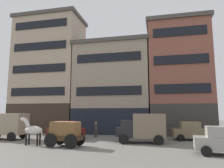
{
  "coord_description": "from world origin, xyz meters",
  "views": [
    {
      "loc": [
        6.96,
        -16.78,
        2.77
      ],
      "look_at": [
        2.78,
        2.07,
        5.45
      ],
      "focal_mm": 32.49,
      "sensor_mm": 36.0,
      "label": 1
    }
  ],
  "objects_px": {
    "delivery_truck_far": "(142,127)",
    "sedan_parked_curb": "(66,130)",
    "cargo_wagon": "(65,132)",
    "pedestrian_officer": "(96,128)",
    "sedan_dark": "(191,131)",
    "sedan_light": "(224,141)",
    "draft_horse": "(33,130)",
    "delivery_truck_near": "(6,125)"
  },
  "relations": [
    {
      "from": "draft_horse",
      "to": "delivery_truck_near",
      "type": "relative_size",
      "value": 0.53
    },
    {
      "from": "sedan_dark",
      "to": "pedestrian_officer",
      "type": "distance_m",
      "value": 9.9
    },
    {
      "from": "delivery_truck_far",
      "to": "sedan_dark",
      "type": "relative_size",
      "value": 1.17
    },
    {
      "from": "delivery_truck_far",
      "to": "sedan_parked_curb",
      "type": "relative_size",
      "value": 1.17
    },
    {
      "from": "delivery_truck_far",
      "to": "sedan_dark",
      "type": "bearing_deg",
      "value": 32.22
    },
    {
      "from": "sedan_light",
      "to": "sedan_parked_curb",
      "type": "relative_size",
      "value": 1.0
    },
    {
      "from": "sedan_parked_curb",
      "to": "pedestrian_officer",
      "type": "height_order",
      "value": "sedan_parked_curb"
    },
    {
      "from": "delivery_truck_near",
      "to": "cargo_wagon",
      "type": "bearing_deg",
      "value": -19.15
    },
    {
      "from": "sedan_dark",
      "to": "sedan_light",
      "type": "relative_size",
      "value": 0.99
    },
    {
      "from": "cargo_wagon",
      "to": "pedestrian_officer",
      "type": "xyz_separation_m",
      "value": [
        0.78,
        6.12,
        -0.17
      ]
    },
    {
      "from": "sedan_parked_curb",
      "to": "pedestrian_officer",
      "type": "bearing_deg",
      "value": 37.44
    },
    {
      "from": "delivery_truck_far",
      "to": "sedan_dark",
      "type": "xyz_separation_m",
      "value": [
        4.6,
        2.9,
        -0.51
      ]
    },
    {
      "from": "sedan_light",
      "to": "sedan_parked_curb",
      "type": "distance_m",
      "value": 14.32
    },
    {
      "from": "sedan_light",
      "to": "delivery_truck_far",
      "type": "bearing_deg",
      "value": 143.4
    },
    {
      "from": "pedestrian_officer",
      "to": "sedan_parked_curb",
      "type": "bearing_deg",
      "value": -142.56
    },
    {
      "from": "cargo_wagon",
      "to": "draft_horse",
      "type": "distance_m",
      "value": 2.95
    },
    {
      "from": "pedestrian_officer",
      "to": "draft_horse",
      "type": "bearing_deg",
      "value": -121.36
    },
    {
      "from": "delivery_truck_far",
      "to": "sedan_dark",
      "type": "height_order",
      "value": "delivery_truck_far"
    },
    {
      "from": "draft_horse",
      "to": "pedestrian_officer",
      "type": "distance_m",
      "value": 7.17
    },
    {
      "from": "sedan_dark",
      "to": "sedan_parked_curb",
      "type": "relative_size",
      "value": 0.99
    },
    {
      "from": "cargo_wagon",
      "to": "delivery_truck_far",
      "type": "xyz_separation_m",
      "value": [
        6.07,
        3.27,
        0.28
      ]
    },
    {
      "from": "cargo_wagon",
      "to": "delivery_truck_far",
      "type": "distance_m",
      "value": 6.9
    },
    {
      "from": "cargo_wagon",
      "to": "pedestrian_officer",
      "type": "distance_m",
      "value": 6.18
    },
    {
      "from": "sedan_dark",
      "to": "pedestrian_officer",
      "type": "relative_size",
      "value": 2.12
    },
    {
      "from": "delivery_truck_near",
      "to": "draft_horse",
      "type": "bearing_deg",
      "value": -29.16
    },
    {
      "from": "sedan_light",
      "to": "delivery_truck_near",
      "type": "bearing_deg",
      "value": 169.64
    },
    {
      "from": "draft_horse",
      "to": "pedestrian_officer",
      "type": "height_order",
      "value": "draft_horse"
    },
    {
      "from": "sedan_parked_curb",
      "to": "cargo_wagon",
      "type": "bearing_deg",
      "value": -65.93
    },
    {
      "from": "cargo_wagon",
      "to": "sedan_light",
      "type": "bearing_deg",
      "value": -4.13
    },
    {
      "from": "draft_horse",
      "to": "delivery_truck_near",
      "type": "distance_m",
      "value": 5.55
    },
    {
      "from": "cargo_wagon",
      "to": "pedestrian_officer",
      "type": "height_order",
      "value": "cargo_wagon"
    },
    {
      "from": "pedestrian_officer",
      "to": "cargo_wagon",
      "type": "bearing_deg",
      "value": -97.27
    },
    {
      "from": "delivery_truck_far",
      "to": "delivery_truck_near",
      "type": "bearing_deg",
      "value": -177.69
    },
    {
      "from": "sedan_light",
      "to": "sedan_parked_curb",
      "type": "height_order",
      "value": "same"
    },
    {
      "from": "sedan_parked_curb",
      "to": "pedestrian_officer",
      "type": "xyz_separation_m",
      "value": [
        2.62,
        2.01,
        0.07
      ]
    },
    {
      "from": "draft_horse",
      "to": "pedestrian_officer",
      "type": "relative_size",
      "value": 1.31
    },
    {
      "from": "sedan_dark",
      "to": "sedan_light",
      "type": "height_order",
      "value": "same"
    },
    {
      "from": "cargo_wagon",
      "to": "sedan_parked_curb",
      "type": "distance_m",
      "value": 4.52
    },
    {
      "from": "delivery_truck_near",
      "to": "pedestrian_officer",
      "type": "distance_m",
      "value": 9.24
    },
    {
      "from": "draft_horse",
      "to": "cargo_wagon",
      "type": "bearing_deg",
      "value": -0.07
    },
    {
      "from": "draft_horse",
      "to": "sedan_parked_curb",
      "type": "distance_m",
      "value": 4.28
    },
    {
      "from": "delivery_truck_far",
      "to": "sedan_parked_curb",
      "type": "height_order",
      "value": "delivery_truck_far"
    }
  ]
}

